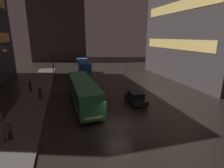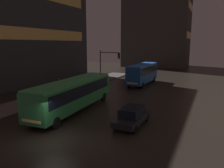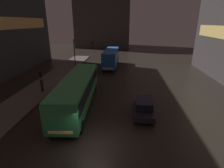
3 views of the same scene
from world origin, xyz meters
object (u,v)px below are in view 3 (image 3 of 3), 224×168
object	(u,v)px
bus_near	(78,89)
bus_far	(111,57)
pedestrian_near	(41,75)
car_taxi	(144,107)
pedestrian_far	(42,83)
traffic_light_main	(81,50)

from	to	relation	value
bus_near	bus_far	xyz separation A→B (m)	(1.95, 16.89, 0.13)
bus_near	pedestrian_near	world-z (taller)	bus_near
car_taxi	bus_near	bearing A→B (deg)	-7.63
bus_near	bus_far	bearing A→B (deg)	-99.42
bus_far	car_taxi	bearing A→B (deg)	105.86
bus_far	car_taxi	size ratio (longest dim) A/B	2.14
car_taxi	pedestrian_far	bearing A→B (deg)	-18.27
bus_near	traffic_light_main	xyz separation A→B (m)	(-2.85, 13.45, 1.90)
bus_near	bus_far	distance (m)	17.01
bus_far	pedestrian_near	size ratio (longest dim) A/B	5.34
bus_far	pedestrian_near	distance (m)	13.69
pedestrian_near	bus_far	bearing A→B (deg)	-106.24
car_taxi	traffic_light_main	size ratio (longest dim) A/B	0.78
bus_far	pedestrian_far	bearing A→B (deg)	62.52
bus_far	pedestrian_near	world-z (taller)	bus_far
bus_near	traffic_light_main	distance (m)	13.88
pedestrian_far	traffic_light_main	distance (m)	10.72
car_taxi	traffic_light_main	world-z (taller)	traffic_light_main
pedestrian_near	traffic_light_main	world-z (taller)	traffic_light_main
pedestrian_near	pedestrian_far	size ratio (longest dim) A/B	1.02
bus_far	pedestrian_far	xyz separation A→B (m)	(-7.45, -13.48, -0.90)
bus_near	car_taxi	world-z (taller)	bus_near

